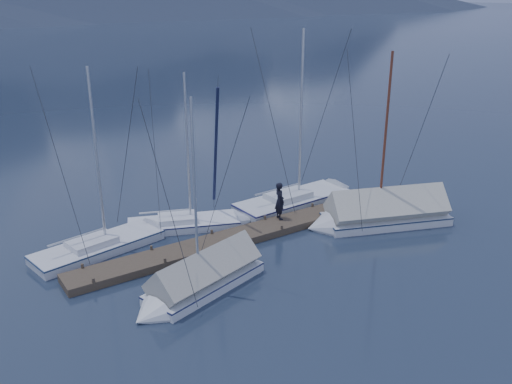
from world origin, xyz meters
TOP-DOWN VIEW (x-y plane):
  - ground at (0.00, 0.00)m, footprint 1000.00×1000.00m
  - dock at (0.00, 2.00)m, footprint 18.00×1.50m
  - mooring_posts at (-0.50, 2.00)m, footprint 15.12×1.52m
  - sailboat_open_left at (-5.92, 4.66)m, footprint 6.95×3.22m
  - sailboat_open_mid at (-1.70, 4.45)m, footprint 6.45×3.89m
  - sailboat_open_right at (4.78, 4.20)m, footprint 7.74×3.28m
  - sailboat_covered_near at (5.66, -0.19)m, footprint 7.48×4.54m
  - sailboat_covered_far at (-4.77, -1.04)m, footprint 6.16×3.33m
  - person at (1.65, 2.40)m, footprint 0.56×0.75m

SIDE VIEW (x-z plane):
  - ground at x=0.00m, z-range 0.00..0.00m
  - dock at x=0.00m, z-range -0.16..0.38m
  - sailboat_open_mid at x=-1.70m, z-range -3.98..4.27m
  - sailboat_open_left at x=-5.92m, z-range -4.29..4.60m
  - sailboat_open_right at x=4.78m, z-range -4.88..5.23m
  - mooring_posts at x=-0.50m, z-range 0.17..0.52m
  - sailboat_covered_far at x=-4.77m, z-range -3.73..4.54m
  - sailboat_covered_near at x=5.66m, z-range -4.20..5.13m
  - person at x=1.65m, z-range 0.34..2.21m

